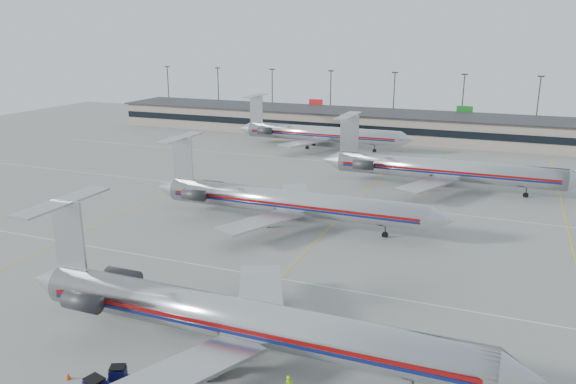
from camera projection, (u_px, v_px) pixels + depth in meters
The scene contains 11 objects.
ground at pixel (238, 322), 51.42m from camera, with size 260.00×260.00×0.00m, color gray.
apron_markings at pixel (280, 279), 60.34m from camera, with size 160.00×0.15×0.02m, color silver.
terminal at pixel (417, 127), 137.98m from camera, with size 162.00×17.00×6.25m.
light_mast_row at pixel (427, 98), 149.01m from camera, with size 163.60×0.40×15.28m.
jet_foreground at pixel (237, 319), 45.13m from camera, with size 44.25×26.06×11.58m.
jet_second_row at pixel (286, 201), 76.63m from camera, with size 43.10×25.38×11.28m.
jet_third_row at pixel (441, 169), 93.98m from camera, with size 43.36×26.67×11.86m.
jet_back_row at pixel (318, 133), 127.70m from camera, with size 42.02×25.85×11.49m.
tug_center at pixel (120, 378), 41.70m from camera, with size 2.38×1.84×1.73m.
belt_loader at pixel (196, 367), 43.38m from camera, with size 4.62×2.33×2.36m.
cone_left at pixel (68, 376), 42.81m from camera, with size 0.39×0.39×0.54m, color #D33F07.
Camera 1 is at (21.46, -41.14, 25.57)m, focal length 35.00 mm.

